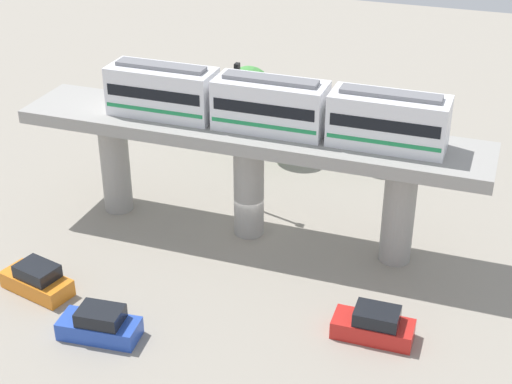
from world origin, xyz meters
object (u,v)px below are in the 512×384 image
object	(u,v)px
tree_far_corner	(282,115)
signal_post	(238,129)
train	(270,105)
tree_near_viaduct	(365,126)
parked_car_blue	(100,325)
tree_mid_lot	(248,90)
parked_car_red	(374,325)
parked_car_orange	(37,280)

from	to	relation	value
tree_far_corner	signal_post	xyz separation A→B (m)	(7.90, -0.55, 2.05)
train	tree_near_viaduct	world-z (taller)	train
parked_car_blue	tree_near_viaduct	world-z (taller)	tree_near_viaduct
parked_car_blue	tree_mid_lot	bearing A→B (deg)	177.99
tree_mid_lot	train	bearing A→B (deg)	24.63
tree_near_viaduct	tree_far_corner	size ratio (longest dim) A/B	0.89
parked_car_red	tree_mid_lot	distance (m)	27.03
parked_car_blue	signal_post	bearing A→B (deg)	168.38
parked_car_orange	tree_far_corner	size ratio (longest dim) A/B	0.87
train	parked_car_red	xyz separation A→B (m)	(7.74, 8.34, -8.20)
parked_car_orange	train	bearing A→B (deg)	147.35
parked_car_orange	tree_mid_lot	bearing A→B (deg)	-175.33
tree_far_corner	train	bearing A→B (deg)	13.91
train	parked_car_blue	world-z (taller)	train
signal_post	parked_car_orange	bearing A→B (deg)	-27.87
parked_car_red	signal_post	world-z (taller)	signal_post
train	parked_car_red	distance (m)	14.03
parked_car_orange	tree_near_viaduct	distance (m)	26.07
parked_car_blue	tree_mid_lot	xyz separation A→B (m)	(-26.98, -1.56, 3.10)
tree_far_corner	signal_post	distance (m)	8.18
tree_near_viaduct	tree_mid_lot	distance (m)	10.44
train	tree_mid_lot	size ratio (longest dim) A/B	3.55
parked_car_orange	tree_far_corner	distance (m)	22.87
tree_near_viaduct	signal_post	xyz separation A→B (m)	(8.45, -6.76, 2.24)
signal_post	parked_car_red	bearing A→B (deg)	46.38
train	parked_car_blue	distance (m)	15.75
parked_car_red	parked_car_blue	bearing A→B (deg)	-71.48
parked_car_orange	signal_post	size ratio (longest dim) A/B	0.45
train	parked_car_orange	xyz separation A→B (m)	(10.07, -10.47, -8.20)
train	signal_post	world-z (taller)	train
parked_car_blue	tree_far_corner	distance (m)	24.02
parked_car_red	parked_car_blue	xyz separation A→B (m)	(4.71, -13.44, 0.00)
parked_car_blue	train	bearing A→B (deg)	152.41
train	parked_car_red	bearing A→B (deg)	47.14
parked_car_red	tree_near_viaduct	size ratio (longest dim) A/B	0.92
parked_car_red	tree_far_corner	distance (m)	22.23
train	signal_post	size ratio (longest dim) A/B	2.05
parked_car_red	parked_car_orange	distance (m)	18.95
parked_car_orange	signal_post	distance (m)	15.97
parked_car_orange	tree_far_corner	world-z (taller)	tree_far_corner
train	signal_post	distance (m)	5.87
train	tree_mid_lot	bearing A→B (deg)	-155.37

